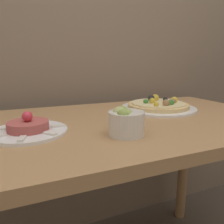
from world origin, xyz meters
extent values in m
cube|color=#84705B|center=(0.00, 0.82, 1.30)|extent=(8.00, 0.05, 2.60)
cube|color=#AD7F51|center=(0.00, 0.35, 0.77)|extent=(1.36, 0.69, 0.03)
cylinder|color=#AD7F51|center=(0.62, 0.63, 0.38)|extent=(0.06, 0.06, 0.75)
cylinder|color=white|center=(0.28, 0.45, 0.79)|extent=(0.33, 0.33, 0.01)
cylinder|color=#E5C17F|center=(0.28, 0.45, 0.80)|extent=(0.27, 0.27, 0.02)
cylinder|color=beige|center=(0.28, 0.45, 0.82)|extent=(0.24, 0.24, 0.01)
sphere|color=gold|center=(0.22, 0.38, 0.82)|extent=(0.02, 0.02, 0.02)
sphere|color=#997047|center=(0.27, 0.38, 0.83)|extent=(0.03, 0.03, 0.03)
sphere|color=#997047|center=(0.33, 0.41, 0.83)|extent=(0.03, 0.03, 0.03)
sphere|color=#387F33|center=(0.22, 0.45, 0.82)|extent=(0.02, 0.02, 0.02)
sphere|color=black|center=(0.34, 0.47, 0.82)|extent=(0.02, 0.02, 0.02)
sphere|color=gold|center=(0.35, 0.43, 0.83)|extent=(0.03, 0.03, 0.03)
sphere|color=gold|center=(0.25, 0.45, 0.83)|extent=(0.03, 0.03, 0.03)
sphere|color=#387F33|center=(0.30, 0.38, 0.83)|extent=(0.03, 0.03, 0.03)
sphere|color=black|center=(0.28, 0.50, 0.83)|extent=(0.03, 0.03, 0.03)
sphere|color=gold|center=(0.30, 0.50, 0.83)|extent=(0.04, 0.04, 0.04)
cylinder|color=white|center=(-0.27, 0.31, 0.79)|extent=(0.23, 0.23, 0.01)
cylinder|color=#B2514C|center=(-0.27, 0.31, 0.81)|extent=(0.12, 0.12, 0.03)
sphere|color=#E0384C|center=(-0.27, 0.31, 0.84)|extent=(0.03, 0.03, 0.03)
cube|color=white|center=(-0.19, 0.31, 0.80)|extent=(0.04, 0.02, 0.01)
cube|color=white|center=(-0.22, 0.37, 0.80)|extent=(0.04, 0.04, 0.01)
cube|color=white|center=(-0.29, 0.39, 0.80)|extent=(0.02, 0.04, 0.01)
cube|color=white|center=(-0.35, 0.34, 0.80)|extent=(0.04, 0.03, 0.01)
cube|color=white|center=(-0.29, 0.22, 0.80)|extent=(0.02, 0.04, 0.01)
cube|color=white|center=(-0.22, 0.24, 0.80)|extent=(0.04, 0.04, 0.01)
cylinder|color=silver|center=(-0.01, 0.18, 0.82)|extent=(0.10, 0.10, 0.07)
sphere|color=#A3B25B|center=(-0.01, 0.18, 0.85)|extent=(0.03, 0.03, 0.03)
sphere|color=#A3B25B|center=(-0.01, 0.18, 0.85)|extent=(0.03, 0.03, 0.03)
sphere|color=#B7BC70|center=(-0.03, 0.19, 0.85)|extent=(0.04, 0.04, 0.04)
sphere|color=#8EA34C|center=(-0.02, 0.20, 0.85)|extent=(0.04, 0.04, 0.04)
sphere|color=#8EA34C|center=(-0.03, 0.16, 0.85)|extent=(0.04, 0.04, 0.04)
camera|label=1|loc=(-0.28, -0.36, 0.99)|focal=35.00mm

